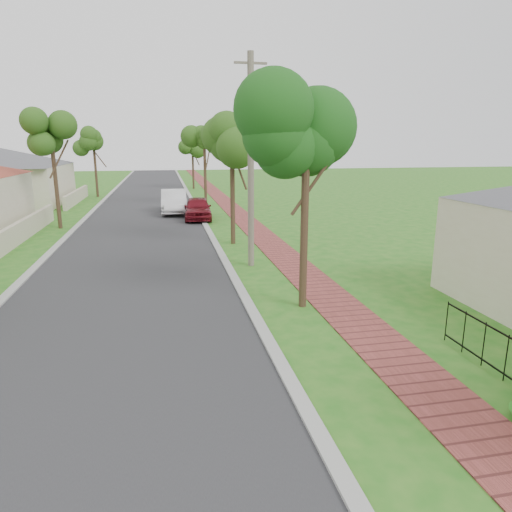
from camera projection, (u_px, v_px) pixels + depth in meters
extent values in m
plane|color=#226818|center=(299.00, 486.00, 6.38)|extent=(160.00, 160.00, 0.00)
cube|color=#28282B|center=(141.00, 232.00, 24.84)|extent=(7.00, 120.00, 0.02)
cube|color=#9E9E99|center=(207.00, 229.00, 25.54)|extent=(0.30, 120.00, 0.10)
cube|color=#9E9E99|center=(70.00, 234.00, 24.14)|extent=(0.30, 120.00, 0.10)
cube|color=#97403C|center=(253.00, 228.00, 26.04)|extent=(1.50, 120.00, 0.03)
cylinder|color=black|center=(506.00, 358.00, 9.11)|extent=(0.02, 0.02, 1.00)
cylinder|color=black|center=(484.00, 344.00, 9.74)|extent=(0.02, 0.02, 1.00)
cylinder|color=black|center=(464.00, 332.00, 10.38)|extent=(0.02, 0.02, 1.00)
cylinder|color=black|center=(447.00, 321.00, 11.01)|extent=(0.02, 0.02, 1.00)
cylinder|color=#382619|center=(233.00, 196.00, 21.35)|extent=(0.22, 0.22, 4.55)
sphere|color=#235015|center=(232.00, 143.00, 20.77)|extent=(1.70, 1.70, 1.70)
cylinder|color=#382619|center=(205.00, 174.00, 34.63)|extent=(0.22, 0.22, 4.90)
sphere|color=#235015|center=(204.00, 138.00, 34.01)|extent=(1.70, 1.70, 1.70)
cylinder|color=#382619|center=(193.00, 169.00, 48.04)|extent=(0.22, 0.22, 4.20)
sphere|color=#235015|center=(192.00, 147.00, 47.51)|extent=(1.70, 1.70, 1.70)
cylinder|color=#382619|center=(56.00, 185.00, 25.29)|extent=(0.22, 0.22, 4.90)
sphere|color=#235015|center=(51.00, 136.00, 24.67)|extent=(1.70, 1.70, 1.70)
cylinder|color=#382619|center=(96.00, 171.00, 40.56)|extent=(0.22, 0.22, 4.55)
sphere|color=#235015|center=(93.00, 143.00, 39.98)|extent=(1.70, 1.70, 1.70)
cube|color=#BFB299|center=(29.00, 226.00, 23.64)|extent=(0.25, 10.00, 1.00)
cube|color=#BFB299|center=(77.00, 196.00, 36.96)|extent=(0.25, 10.00, 1.00)
imported|color=maroon|center=(198.00, 208.00, 28.70)|extent=(1.90, 4.20, 1.40)
imported|color=white|center=(174.00, 202.00, 31.31)|extent=(1.73, 4.82, 1.58)
cylinder|color=#382619|center=(304.00, 228.00, 12.90)|extent=(0.22, 0.22, 4.69)
sphere|color=#1D5518|center=(307.00, 138.00, 12.31)|extent=(2.33, 2.33, 2.33)
cylinder|color=#736759|center=(251.00, 164.00, 17.03)|extent=(0.24, 0.24, 7.85)
cube|color=#736759|center=(251.00, 63.00, 16.18)|extent=(1.20, 0.08, 0.08)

